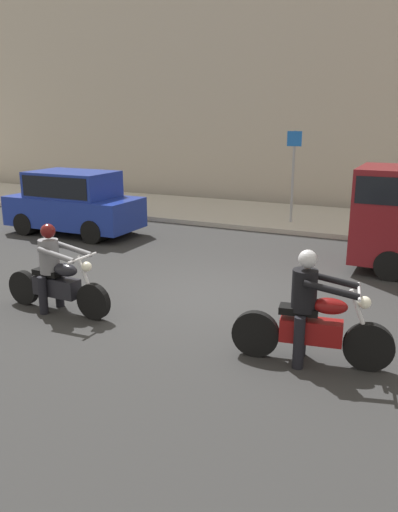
# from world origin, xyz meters

# --- Properties ---
(ground_plane) EXTENTS (80.00, 80.00, 0.00)m
(ground_plane) POSITION_xyz_m (0.00, 0.00, 0.00)
(ground_plane) COLOR #282828
(sidewalk_slab) EXTENTS (40.00, 4.40, 0.14)m
(sidewalk_slab) POSITION_xyz_m (0.00, 8.00, 0.07)
(sidewalk_slab) COLOR #A8A399
(sidewalk_slab) RESTS_ON ground_plane
(building_facade) EXTENTS (40.00, 1.40, 12.13)m
(building_facade) POSITION_xyz_m (0.00, 11.40, 6.07)
(building_facade) COLOR #A89E8E
(building_facade) RESTS_ON ground_plane
(motorcycle_with_rider_black_leather) EXTENTS (2.18, 0.75, 1.61)m
(motorcycle_with_rider_black_leather) POSITION_xyz_m (2.26, -1.79, 0.66)
(motorcycle_with_rider_black_leather) COLOR black
(motorcycle_with_rider_black_leather) RESTS_ON ground_plane
(motorcycle_with_rider_gray) EXTENTS (2.20, 0.70, 1.55)m
(motorcycle_with_rider_gray) POSITION_xyz_m (-2.16, -1.76, 0.63)
(motorcycle_with_rider_gray) COLOR black
(motorcycle_with_rider_gray) RESTS_ON ground_plane
(parked_hatchback_cobalt_blue) EXTENTS (3.86, 1.76, 1.80)m
(parked_hatchback_cobalt_blue) POSITION_xyz_m (-5.80, 3.27, 0.93)
(parked_hatchback_cobalt_blue) COLOR navy
(parked_hatchback_cobalt_blue) RESTS_ON ground_plane
(street_sign_post) EXTENTS (0.44, 0.08, 2.77)m
(street_sign_post) POSITION_xyz_m (-0.42, 6.96, 1.80)
(street_sign_post) COLOR gray
(street_sign_post) RESTS_ON sidewalk_slab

